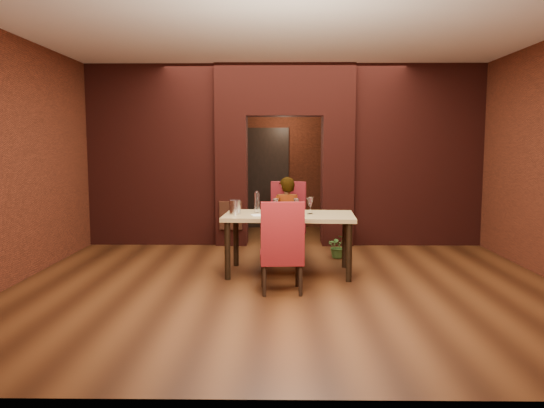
{
  "coord_description": "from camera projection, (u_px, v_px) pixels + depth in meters",
  "views": [
    {
      "loc": [
        -0.1,
        -7.55,
        1.78
      ],
      "look_at": [
        -0.2,
        0.0,
        0.95
      ],
      "focal_mm": 35.0,
      "sensor_mm": 36.0,
      "label": 1
    }
  ],
  "objects": [
    {
      "name": "wall_back",
      "position": [
        284.0,
        154.0,
        11.5
      ],
      "size": [
        7.0,
        0.04,
        3.2
      ],
      "primitive_type": "cube",
      "color": "maroon",
      "rests_on": "ground"
    },
    {
      "name": "wing_wall_right",
      "position": [
        416.0,
        156.0,
        9.48
      ],
      "size": [
        2.28,
        0.35,
        3.2
      ],
      "primitive_type": "cube",
      "color": "maroon",
      "rests_on": "ground"
    },
    {
      "name": "wing_wall_left",
      "position": [
        154.0,
        156.0,
        9.54
      ],
      "size": [
        2.28,
        0.35,
        3.2
      ],
      "primitive_type": "cube",
      "color": "maroon",
      "rests_on": "ground"
    },
    {
      "name": "wall_front",
      "position": [
        294.0,
        173.0,
        3.55
      ],
      "size": [
        7.0,
        0.04,
        3.2
      ],
      "primitive_type": "cube",
      "color": "maroon",
      "rests_on": "ground"
    },
    {
      "name": "wall_left",
      "position": [
        41.0,
        158.0,
        7.57
      ],
      "size": [
        0.04,
        8.0,
        3.2
      ],
      "primitive_type": "cube",
      "color": "maroon",
      "rests_on": "ground"
    },
    {
      "name": "floor",
      "position": [
        286.0,
        269.0,
        7.7
      ],
      "size": [
        8.0,
        8.0,
        0.0
      ],
      "primitive_type": "plane",
      "color": "#4B2712",
      "rests_on": "ground"
    },
    {
      "name": "chair_near",
      "position": [
        281.0,
        246.0,
        6.43
      ],
      "size": [
        0.54,
        0.54,
        1.13
      ],
      "primitive_type": "cube",
      "rotation": [
        0.0,
        0.0,
        3.2
      ],
      "color": "maroon",
      "rests_on": "ground"
    },
    {
      "name": "ceiling",
      "position": [
        286.0,
        43.0,
        7.35
      ],
      "size": [
        7.0,
        8.0,
        0.04
      ],
      "primitive_type": "cube",
      "color": "silver",
      "rests_on": "ground"
    },
    {
      "name": "rear_door",
      "position": [
        265.0,
        179.0,
        11.51
      ],
      "size": [
        0.9,
        0.08,
        2.1
      ],
      "primitive_type": "cube",
      "color": "black",
      "rests_on": "ground"
    },
    {
      "name": "chair_far",
      "position": [
        286.0,
        222.0,
        8.19
      ],
      "size": [
        0.64,
        0.64,
        1.21
      ],
      "primitive_type": "cube",
      "rotation": [
        0.0,
        0.0,
        -0.17
      ],
      "color": "maroon",
      "rests_on": "ground"
    },
    {
      "name": "vent_panel",
      "position": [
        231.0,
        216.0,
        9.35
      ],
      "size": [
        0.4,
        0.03,
        0.5
      ],
      "primitive_type": "cube",
      "color": "#A54F30",
      "rests_on": "ground"
    },
    {
      "name": "person_seated",
      "position": [
        286.0,
        219.0,
        8.13
      ],
      "size": [
        0.49,
        0.33,
        1.31
      ],
      "primitive_type": "imported",
      "rotation": [
        0.0,
        0.0,
        3.17
      ],
      "color": "white",
      "rests_on": "ground"
    },
    {
      "name": "tasting_sheet",
      "position": [
        263.0,
        215.0,
        7.22
      ],
      "size": [
        0.36,
        0.3,
        0.0
      ],
      "primitive_type": "cube",
      "rotation": [
        0.0,
        0.0,
        0.24
      ],
      "color": "white",
      "rests_on": "dining_table"
    },
    {
      "name": "lintel",
      "position": [
        285.0,
        91.0,
        9.38
      ],
      "size": [
        2.45,
        0.55,
        0.9
      ],
      "primitive_type": "cube",
      "color": "maroon",
      "rests_on": "ground"
    },
    {
      "name": "rear_door_frame",
      "position": [
        265.0,
        179.0,
        11.47
      ],
      "size": [
        1.02,
        0.04,
        2.22
      ],
      "primitive_type": "cube",
      "color": "black",
      "rests_on": "ground"
    },
    {
      "name": "pillar_right",
      "position": [
        337.0,
        181.0,
        9.55
      ],
      "size": [
        0.55,
        0.55,
        2.3
      ],
      "primitive_type": "cube",
      "color": "maroon",
      "rests_on": "ground"
    },
    {
      "name": "wine_glass_c",
      "position": [
        310.0,
        206.0,
        7.34
      ],
      "size": [
        0.09,
        0.09,
        0.23
      ],
      "primitive_type": null,
      "color": "white",
      "rests_on": "dining_table"
    },
    {
      "name": "wall_right",
      "position": [
        534.0,
        158.0,
        7.48
      ],
      "size": [
        0.04,
        8.0,
        3.2
      ],
      "primitive_type": "cube",
      "color": "maroon",
      "rests_on": "ground"
    },
    {
      "name": "wine_glass_b",
      "position": [
        296.0,
        206.0,
        7.46
      ],
      "size": [
        0.08,
        0.08,
        0.2
      ],
      "primitive_type": null,
      "color": "white",
      "rests_on": "dining_table"
    },
    {
      "name": "potted_plant",
      "position": [
        338.0,
        246.0,
        8.41
      ],
      "size": [
        0.38,
        0.34,
        0.38
      ],
      "primitive_type": "imported",
      "rotation": [
        0.0,
        0.0,
        0.16
      ],
      "color": "#3A672B",
      "rests_on": "ground"
    },
    {
      "name": "pillar_left",
      "position": [
        232.0,
        181.0,
        9.57
      ],
      "size": [
        0.55,
        0.55,
        2.3
      ],
      "primitive_type": "cube",
      "color": "maroon",
      "rests_on": "ground"
    },
    {
      "name": "dining_table",
      "position": [
        289.0,
        244.0,
        7.38
      ],
      "size": [
        1.84,
        1.1,
        0.84
      ],
      "primitive_type": "cube",
      "rotation": [
        0.0,
        0.0,
        -0.06
      ],
      "color": "tan",
      "rests_on": "ground"
    },
    {
      "name": "wine_glass_a",
      "position": [
        276.0,
        206.0,
        7.42
      ],
      "size": [
        0.08,
        0.08,
        0.2
      ],
      "primitive_type": null,
      "color": "white",
      "rests_on": "dining_table"
    },
    {
      "name": "wine_bucket",
      "position": [
        235.0,
        207.0,
        7.32
      ],
      "size": [
        0.16,
        0.16,
        0.19
      ],
      "primitive_type": "cylinder",
      "color": "silver",
      "rests_on": "dining_table"
    },
    {
      "name": "water_bottle",
      "position": [
        257.0,
        202.0,
        7.49
      ],
      "size": [
        0.07,
        0.07,
        0.31
      ],
      "primitive_type": "cylinder",
      "color": "white",
      "rests_on": "dining_table"
    }
  ]
}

